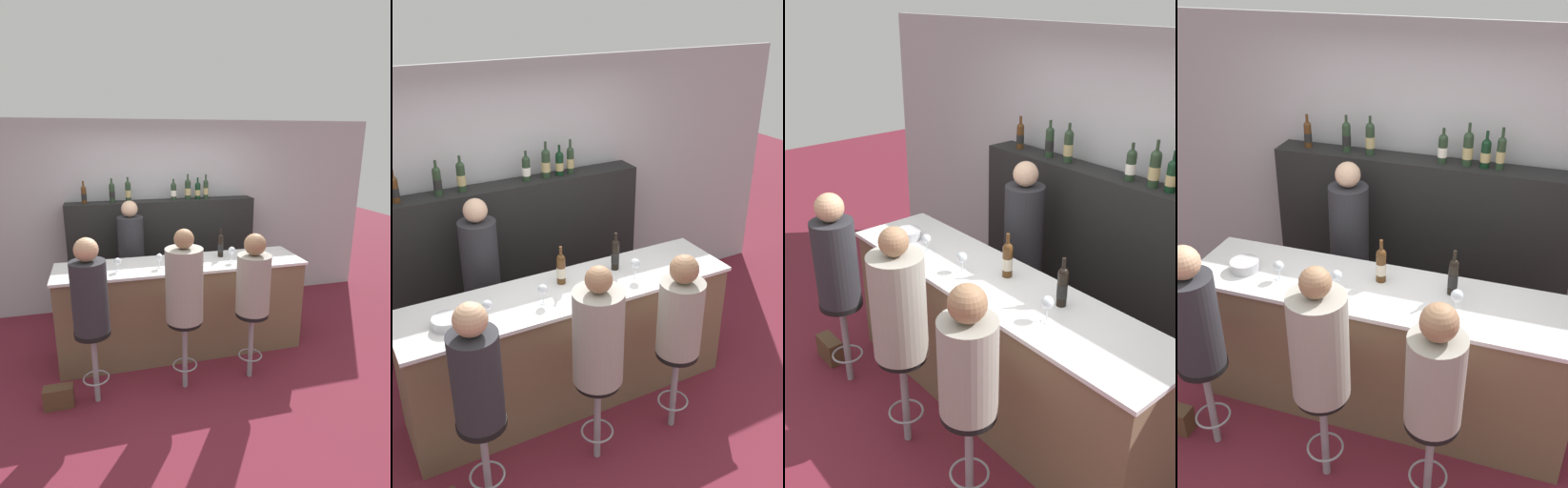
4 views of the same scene
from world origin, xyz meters
TOP-DOWN VIEW (x-y plane):
  - ground_plane at (0.00, 0.00)m, footprint 16.00×16.00m
  - wall_back at (0.00, 1.70)m, footprint 6.40×0.05m
  - bar_counter at (0.00, 0.31)m, footprint 2.70×0.66m
  - back_bar_cabinet at (0.00, 1.48)m, footprint 2.53×0.28m
  - wine_bottle_counter_0 at (-0.01, 0.42)m, footprint 0.07×0.07m
  - wine_bottle_counter_1 at (0.48, 0.42)m, footprint 0.07×0.07m
  - wine_bottle_backbar_0 at (-1.01, 1.48)m, footprint 0.07×0.07m
  - wine_bottle_backbar_1 at (-0.66, 1.48)m, footprint 0.07×0.07m
  - wine_bottle_backbar_2 at (-0.45, 1.48)m, footprint 0.08×0.08m
  - wine_bottle_backbar_3 at (0.15, 1.48)m, footprint 0.08×0.08m
  - wine_bottle_backbar_4 at (0.35, 1.48)m, footprint 0.08×0.08m
  - wine_bottle_backbar_5 at (0.49, 1.48)m, footprint 0.08×0.08m
  - wine_glass_0 at (-0.69, 0.22)m, footprint 0.07×0.07m
  - wine_glass_1 at (-0.26, 0.22)m, footprint 0.07×0.07m
  - wine_glass_2 at (0.54, 0.22)m, footprint 0.08×0.08m
  - metal_bowl at (-0.98, 0.25)m, footprint 0.20×0.20m
  - bar_stool_left at (-0.97, -0.38)m, footprint 0.32×0.32m
  - guest_seated_left at (-0.97, -0.38)m, footprint 0.31×0.31m
  - bar_stool_middle at (-0.13, -0.38)m, footprint 0.32×0.32m
  - guest_seated_middle at (-0.13, -0.38)m, footprint 0.35×0.35m
  - bar_stool_right at (0.55, -0.38)m, footprint 0.32×0.32m
  - guest_seated_right at (0.55, -0.38)m, footprint 0.33×0.33m
  - bartender at (-0.48, 1.03)m, footprint 0.32×0.32m
  - handbag at (-1.31, -0.38)m, footprint 0.26×0.12m

SIDE VIEW (x-z plane):
  - ground_plane at x=0.00m, z-range 0.00..0.00m
  - handbag at x=-1.31m, z-range 0.00..0.20m
  - bar_counter at x=0.00m, z-range 0.00..1.05m
  - bar_stool_left at x=-0.97m, z-range 0.19..0.91m
  - bar_stool_middle at x=-0.13m, z-range 0.19..0.91m
  - bar_stool_right at x=0.55m, z-range 0.19..0.91m
  - bartender at x=-0.48m, z-range -0.06..1.58m
  - back_bar_cabinet at x=0.00m, z-range 0.00..1.55m
  - guest_seated_right at x=0.55m, z-range 0.67..1.46m
  - metal_bowl at x=-0.98m, z-range 1.05..1.12m
  - guest_seated_left at x=-0.97m, z-range 0.67..1.52m
  - guest_seated_middle at x=-0.13m, z-range 0.66..1.54m
  - wine_glass_0 at x=-0.69m, z-range 1.08..1.22m
  - wine_glass_1 at x=-0.26m, z-range 1.08..1.23m
  - wine_glass_2 at x=0.54m, z-range 1.09..1.25m
  - wine_bottle_counter_0 at x=-0.01m, z-range 1.02..1.34m
  - wine_bottle_counter_1 at x=0.48m, z-range 1.02..1.35m
  - wall_back at x=0.00m, z-range 0.00..2.60m
  - wine_bottle_backbar_0 at x=-1.01m, z-range 1.53..1.81m
  - wine_bottle_backbar_5 at x=0.49m, z-range 1.53..1.82m
  - wine_bottle_backbar_3 at x=0.15m, z-range 1.53..1.81m
  - wine_bottle_backbar_1 at x=-0.66m, z-range 1.53..1.84m
  - wine_bottle_backbar_2 at x=-0.45m, z-range 1.53..1.85m
  - wine_bottle_backbar_4 at x=0.35m, z-range 1.52..1.86m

